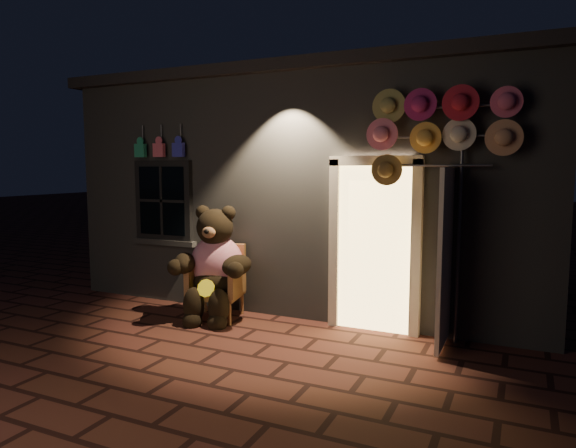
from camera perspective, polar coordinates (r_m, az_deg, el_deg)
The scene contains 5 objects.
ground at distance 5.98m, azimuth -7.52°, elevation -13.77°, with size 60.00×60.00×0.00m, color #4E251D.
shop_building at distance 9.24m, azimuth 5.76°, elevation 4.35°, with size 7.30×5.95×3.51m.
wicker_armchair at distance 7.14m, azimuth -7.75°, elevation -6.31°, with size 0.79×0.74×0.99m.
teddy_bear at distance 6.98m, azimuth -8.22°, elevation -4.62°, with size 1.14×0.99×1.60m.
hat_rack at distance 6.09m, azimuth 16.19°, elevation 10.15°, with size 1.68×0.22×2.97m.
Camera 1 is at (3.04, -4.73, 2.05)m, focal length 32.00 mm.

